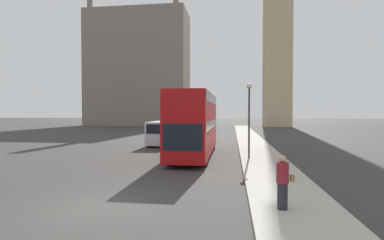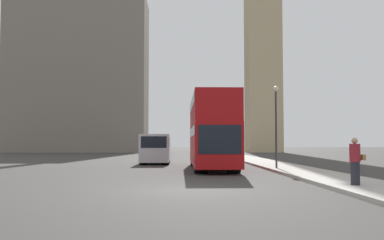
% 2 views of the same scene
% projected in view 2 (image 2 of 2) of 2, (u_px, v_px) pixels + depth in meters
% --- Properties ---
extents(ground_plane, '(300.00, 300.00, 0.00)m').
position_uv_depth(ground_plane, '(187.00, 191.00, 14.76)').
color(ground_plane, '#383533').
extents(sidewalk_strip, '(2.94, 120.00, 0.15)m').
position_uv_depth(sidewalk_strip, '(372.00, 188.00, 14.94)').
color(sidewalk_strip, '#ADA89E').
rests_on(sidewalk_strip, ground_plane).
extents(building_block_distant, '(24.06, 10.70, 33.56)m').
position_uv_depth(building_block_distant, '(79.00, 75.00, 76.80)').
color(building_block_distant, slate).
rests_on(building_block_distant, ground_plane).
extents(red_double_decker_bus, '(2.52, 10.91, 4.48)m').
position_uv_depth(red_double_decker_bus, '(212.00, 129.00, 26.95)').
color(red_double_decker_bus, '#A80F11').
rests_on(red_double_decker_bus, ground_plane).
extents(white_van, '(2.23, 5.22, 2.29)m').
position_uv_depth(white_van, '(156.00, 148.00, 33.54)').
color(white_van, silver).
rests_on(white_van, ground_plane).
extents(pedestrian, '(0.53, 0.37, 1.69)m').
position_uv_depth(pedestrian, '(355.00, 161.00, 15.18)').
color(pedestrian, '#23232D').
rests_on(pedestrian, sidewalk_strip).
extents(street_lamp, '(0.36, 0.36, 4.93)m').
position_uv_depth(street_lamp, '(276.00, 113.00, 25.74)').
color(street_lamp, '#38383D').
rests_on(street_lamp, sidewalk_strip).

